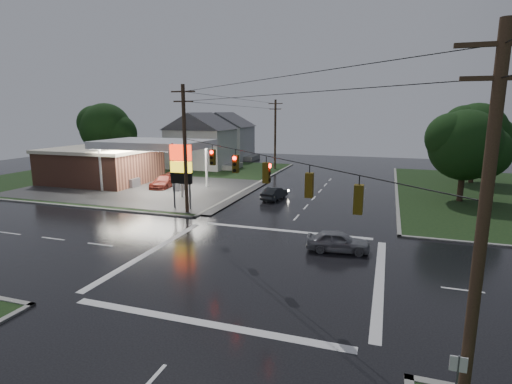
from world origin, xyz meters
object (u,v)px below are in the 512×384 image
(gas_station, at_px, (109,163))
(utility_pole_nw, at_px, (185,148))
(utility_pole_n, at_px, (275,133))
(utility_pole_se, at_px, (482,231))
(tree_nw_behind, at_px, (107,129))
(pylon_sign, at_px, (181,166))
(car_pump, at_px, (165,181))
(tree_ne_near, at_px, (467,145))
(tree_ne_far, at_px, (477,133))
(car_north, at_px, (274,193))
(house_far, at_px, (225,135))
(house_near, at_px, (201,140))
(car_crossing, at_px, (338,241))

(gas_station, height_order, utility_pole_nw, utility_pole_nw)
(utility_pole_nw, bearing_deg, utility_pole_n, 90.00)
(utility_pole_se, bearing_deg, tree_nw_behind, 137.66)
(pylon_sign, bearing_deg, car_pump, 129.04)
(pylon_sign, relative_size, utility_pole_nw, 0.55)
(pylon_sign, bearing_deg, tree_ne_near, 25.01)
(utility_pole_nw, bearing_deg, gas_station, 147.77)
(tree_nw_behind, xyz_separation_m, tree_ne_near, (47.98, -8.00, -0.62))
(utility_pole_n, bearing_deg, tree_ne_near, -34.10)
(tree_nw_behind, xyz_separation_m, tree_ne_far, (50.99, 4.00, -0.00))
(tree_nw_behind, distance_m, car_north, 33.23)
(house_far, distance_m, tree_nw_behind, 21.65)
(house_near, bearing_deg, tree_ne_far, -3.01)
(utility_pole_nw, relative_size, tree_ne_far, 1.12)
(utility_pole_n, distance_m, tree_nw_behind, 25.63)
(utility_pole_se, bearing_deg, pylon_sign, 135.00)
(utility_pole_n, relative_size, house_far, 0.95)
(gas_station, distance_m, tree_ne_near, 40.00)
(house_near, bearing_deg, tree_nw_behind, -155.02)
(utility_pole_nw, relative_size, tree_nw_behind, 1.10)
(car_pump, bearing_deg, house_near, 96.09)
(utility_pole_se, height_order, house_near, utility_pole_se)
(utility_pole_n, bearing_deg, car_crossing, -68.02)
(tree_ne_far, bearing_deg, house_far, 160.29)
(utility_pole_se, bearing_deg, house_near, 123.79)
(tree_ne_far, bearing_deg, tree_ne_near, -104.07)
(house_near, xyz_separation_m, tree_nw_behind, (-12.89, -6.01, 1.77))
(utility_pole_nw, distance_m, car_crossing, 15.82)
(utility_pole_se, height_order, utility_pole_n, utility_pole_se)
(utility_pole_n, height_order, car_pump, utility_pole_n)
(utility_pole_nw, height_order, tree_ne_far, utility_pole_nw)
(utility_pole_nw, relative_size, utility_pole_se, 1.00)
(gas_station, relative_size, pylon_sign, 4.37)
(car_crossing, bearing_deg, utility_pole_nw, 61.23)
(pylon_sign, distance_m, tree_ne_far, 36.35)
(gas_station, xyz_separation_m, car_crossing, (30.01, -15.98, -1.87))
(tree_ne_near, distance_m, car_north, 19.11)
(tree_ne_near, height_order, car_pump, tree_ne_near)
(pylon_sign, relative_size, car_crossing, 1.51)
(tree_ne_far, xyz_separation_m, car_pump, (-34.78, -14.70, -5.45))
(pylon_sign, bearing_deg, tree_nw_behind, 140.13)
(tree_ne_far, height_order, car_pump, tree_ne_far)
(gas_station, relative_size, car_crossing, 6.58)
(pylon_sign, xyz_separation_m, utility_pole_nw, (1.00, -1.00, 1.71))
(tree_nw_behind, bearing_deg, utility_pole_nw, -40.10)
(house_near, relative_size, tree_ne_near, 1.23)
(tree_nw_behind, distance_m, tree_ne_near, 48.65)
(tree_ne_far, bearing_deg, tree_nw_behind, -175.51)
(utility_pole_nw, bearing_deg, tree_ne_far, 42.59)
(gas_station, relative_size, utility_pole_se, 2.38)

